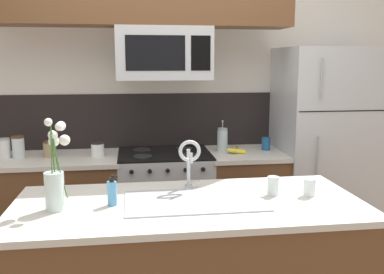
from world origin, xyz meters
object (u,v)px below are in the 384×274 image
at_px(storage_jar_medium, 18,147).
at_px(sink_faucet, 189,158).
at_px(coffee_tin, 266,144).
at_px(dish_soap_bottle, 112,193).
at_px(refrigerator, 328,151).
at_px(flower_vase, 55,180).
at_px(banana_bunch, 237,151).
at_px(spare_glass, 309,187).
at_px(french_press, 222,140).
at_px(drinking_glass, 273,186).
at_px(stove_range, 165,205).
at_px(microwave, 163,54).
at_px(storage_jar_short, 50,149).
at_px(storage_jar_tall, 4,148).
at_px(storage_jar_squat, 98,149).

bearing_deg(storage_jar_medium, sink_faucet, -40.45).
height_order(coffee_tin, dish_soap_bottle, dish_soap_bottle).
bearing_deg(refrigerator, sink_faucet, -142.68).
bearing_deg(flower_vase, refrigerator, 31.67).
height_order(banana_bunch, spare_glass, spare_glass).
height_order(refrigerator, french_press, refrigerator).
distance_m(refrigerator, drinking_glass, 1.53).
bearing_deg(spare_glass, dish_soap_bottle, -179.56).
bearing_deg(storage_jar_medium, dish_soap_bottle, -58.18).
bearing_deg(stove_range, coffee_tin, 3.22).
distance_m(french_press, drinking_glass, 1.26).
xyz_separation_m(dish_soap_bottle, spare_glass, (1.11, 0.01, -0.02)).
height_order(microwave, dish_soap_bottle, microwave).
bearing_deg(french_press, spare_glass, -80.01).
distance_m(sink_faucet, flower_vase, 0.77).
xyz_separation_m(french_press, coffee_tin, (0.39, -0.01, -0.04)).
bearing_deg(spare_glass, storage_jar_short, 142.46).
height_order(stove_range, storage_jar_tall, storage_jar_tall).
bearing_deg(flower_vase, banana_bunch, 44.07).
bearing_deg(storage_jar_squat, dish_soap_bottle, -82.28).
bearing_deg(drinking_glass, storage_jar_squat, 132.00).
height_order(microwave, flower_vase, microwave).
xyz_separation_m(stove_range, spare_glass, (0.73, -1.24, 0.50)).
bearing_deg(flower_vase, coffee_tin, 40.71).
bearing_deg(storage_jar_squat, banana_bunch, -2.47).
distance_m(storage_jar_medium, banana_bunch, 1.77).
height_order(banana_bunch, french_press, french_press).
relative_size(storage_jar_squat, coffee_tin, 1.05).
distance_m(french_press, spare_glass, 1.32).
distance_m(stove_range, sink_faucet, 1.22).
relative_size(french_press, sink_faucet, 0.87).
relative_size(storage_jar_tall, banana_bunch, 0.83).
distance_m(storage_jar_tall, sink_faucet, 1.72).
xyz_separation_m(storage_jar_short, banana_bunch, (1.53, -0.09, -0.04)).
xyz_separation_m(storage_jar_short, spare_glass, (1.66, -1.27, -0.01)).
height_order(coffee_tin, sink_faucet, sink_faucet).
xyz_separation_m(storage_jar_squat, flower_vase, (-0.11, -1.27, 0.10)).
distance_m(stove_range, banana_bunch, 0.77).
distance_m(refrigerator, storage_jar_tall, 2.73).
relative_size(microwave, coffee_tin, 6.77).
bearing_deg(storage_jar_short, banana_bunch, -3.44).
bearing_deg(sink_faucet, refrigerator, 37.32).
xyz_separation_m(storage_jar_tall, storage_jar_medium, (0.11, -0.01, 0.01)).
bearing_deg(storage_jar_medium, flower_vase, -68.71).
bearing_deg(drinking_glass, spare_glass, -10.95).
bearing_deg(stove_range, refrigerator, 0.79).
xyz_separation_m(stove_range, storage_jar_medium, (-1.16, 0.02, 0.54)).
bearing_deg(microwave, sink_faucet, -85.93).
relative_size(storage_jar_medium, drinking_glass, 1.61).
relative_size(storage_jar_tall, drinking_glass, 1.43).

